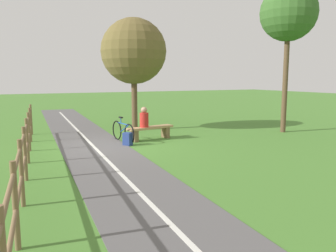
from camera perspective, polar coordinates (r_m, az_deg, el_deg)
ground_plane at (r=11.64m, az=-9.57°, el=-3.21°), size 80.00×80.00×0.00m
paved_path at (r=7.69m, az=-7.00°, el=-9.05°), size 4.27×36.07×0.02m
path_centre_line at (r=7.69m, az=-7.00°, el=-8.98°), size 1.97×31.95×0.00m
bench at (r=12.46m, az=-2.99°, el=-0.76°), size 1.88×0.72×0.49m
person_seated at (r=12.25m, az=-4.06°, el=1.32°), size 0.37×0.37×0.74m
bicycle at (r=12.10m, az=-7.62°, el=-0.92°), size 0.26×1.70×0.89m
backpack at (r=11.48m, az=-6.81°, el=-2.22°), size 0.36×0.36×0.44m
fence_roadside at (r=7.30m, az=-23.28°, el=-4.88°), size 1.44×14.71×1.22m
tree_far_right at (r=14.67m, az=-5.81°, el=12.40°), size 2.77×2.77×4.76m
tree_by_path at (r=15.09m, az=19.69°, el=17.44°), size 2.28×2.28×6.00m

